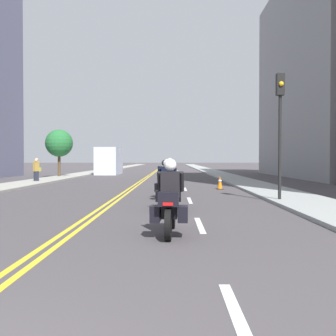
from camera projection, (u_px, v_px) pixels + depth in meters
name	position (u px, v px, depth m)	size (l,w,h in m)	color
ground_plane	(154.00, 172.00, 50.10)	(264.00, 264.00, 0.00)	#433F42
sidewalk_left	(96.00, 172.00, 50.18)	(2.48, 144.00, 0.12)	#9B9A8F
sidewalk_right	(212.00, 172.00, 50.02)	(2.48, 144.00, 0.12)	#939895
centreline_yellow_inner	(153.00, 172.00, 50.11)	(0.12, 132.00, 0.01)	yellow
centreline_yellow_outer	(155.00, 172.00, 50.10)	(0.12, 132.00, 0.01)	yellow
lane_dashes_white	(181.00, 180.00, 31.08)	(0.14, 56.40, 0.01)	silver
building_right_1	(325.00, 76.00, 37.23)	(7.34, 21.84, 18.25)	gray
motorcycle_0	(170.00, 204.00, 8.73)	(0.78, 2.13, 1.62)	black
motorcycle_1	(168.00, 190.00, 12.81)	(0.78, 2.19, 1.61)	black
motorcycle_2	(165.00, 183.00, 16.69)	(0.77, 2.26, 1.58)	black
motorcycle_3	(170.00, 178.00, 21.22)	(0.78, 2.11, 1.67)	black
traffic_cone_0	(220.00, 182.00, 22.05)	(0.36, 0.36, 0.73)	black
traffic_light_near	(280.00, 114.00, 15.31)	(0.28, 0.38, 4.77)	black
pedestrian_0	(36.00, 170.00, 28.14)	(0.39, 0.49, 1.62)	#242935
pedestrian_1	(37.00, 170.00, 28.46)	(0.51, 0.31, 1.68)	#292332
street_tree_0	(59.00, 143.00, 36.14)	(2.39, 2.39, 4.20)	#4D3A23
parked_truck	(110.00, 162.00, 43.87)	(2.20, 6.50, 2.80)	silver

